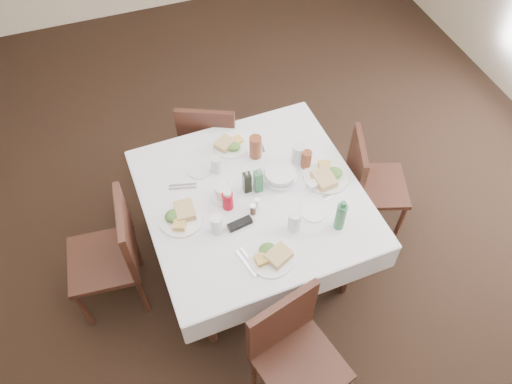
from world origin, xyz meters
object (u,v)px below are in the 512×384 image
Objects in this scene: dining_table at (253,203)px; coffee_mug at (223,193)px; water_n at (216,165)px; water_w at (217,224)px; chair_south at (292,348)px; bread_basket at (280,176)px; oil_cruet_green at (258,180)px; green_bottle at (341,216)px; chair_north at (210,139)px; water_e at (298,154)px; chair_west at (115,251)px; chair_east at (368,180)px; ketchup_bottle at (228,200)px; oil_cruet_dark at (247,182)px; water_s at (294,221)px.

dining_table is 0.23m from coffee_mug.
water_n is 0.94× the size of water_w.
chair_south reaches higher than bread_basket.
green_bottle is at bearing -49.69° from oil_cruet_green.
oil_cruet_green is (0.14, 0.96, 0.32)m from chair_south.
chair_north is at bearing 110.56° from bread_basket.
chair_south is at bearing -113.22° from water_e.
chair_north is 1.14m from chair_west.
chair_north is at bearing 141.62° from chair_east.
chair_north reaches higher than coffee_mug.
bread_basket is at bearing -29.08° from water_n.
water_e is at bearing 5.58° from chair_west.
chair_east is at bearing 44.65° from chair_south.
ketchup_bottle is (-0.08, 0.89, 0.30)m from chair_south.
chair_east is at bearing -12.12° from water_n.
green_bottle is (0.59, -0.44, 0.06)m from coffee_mug.
chair_south is (-0.03, -1.72, 0.02)m from chair_north.
ketchup_bottle reaches higher than dining_table.
bread_basket is (0.30, 0.99, 0.26)m from chair_south.
dining_table is at bearing -141.82° from oil_cruet_green.
coffee_mug is at bearing 165.15° from dining_table.
oil_cruet_dark is (0.90, 0.01, 0.31)m from chair_west.
chair_south is at bearing -84.65° from coffee_mug.
dining_table is at bearing -2.73° from chair_west.
oil_cruet_dark is at bearing 0.70° from chair_west.
ketchup_bottle is at bearing -93.39° from water_n.
ketchup_bottle is (-1.06, -0.08, 0.33)m from chair_east.
ketchup_bottle is at bearing -165.56° from bread_basket.
oil_cruet_dark is at bearing 164.25° from oil_cruet_green.
coffee_mug is at bearing -177.02° from bread_basket.
coffee_mug is (-0.56, -0.12, -0.03)m from water_e.
oil_cruet_dark is 0.93× the size of oil_cruet_green.
chair_west reaches higher than chair_south.
water_n is (-1.04, 0.22, 0.33)m from chair_east.
oil_cruet_green is at bearing 81.65° from chair_south.
water_w is at bearing -148.67° from dining_table.
chair_east is 4.37× the size of oil_cruet_dark.
oil_cruet_green is at bearing -81.61° from chair_north.
ketchup_bottle is (-0.32, 0.28, -0.00)m from water_s.
water_n is 0.31m from oil_cruet_green.
green_bottle reaches higher than chair_north.
chair_west is 7.05× the size of water_w.
water_e is 0.75× the size of oil_cruet_dark.
oil_cruet_green reaches higher than chair_south.
bread_basket is 0.39m from coffee_mug.
water_e reaches higher than water_w.
ketchup_bottle is at bearing -163.61° from oil_cruet_green.
oil_cruet_green is (0.05, 0.04, 0.17)m from dining_table.
chair_east is at bearing 4.20° from ketchup_bottle.
green_bottle reaches higher than water_e.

